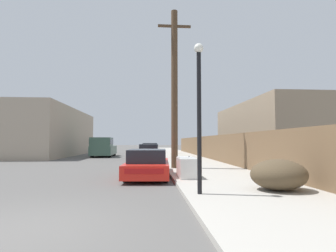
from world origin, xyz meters
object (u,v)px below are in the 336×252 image
(pickup_truck, at_px, (103,147))
(utility_pole, at_px, (174,87))
(discarded_fridge, at_px, (186,167))
(street_lamp, at_px, (199,104))
(parked_sports_car_red, at_px, (148,164))
(car_parked_mid, at_px, (149,152))
(pedestrian, at_px, (176,146))
(brush_pile, at_px, (279,175))
(car_parked_far, at_px, (149,150))

(pickup_truck, bearing_deg, utility_pole, 114.37)
(discarded_fridge, height_order, street_lamp, street_lamp)
(parked_sports_car_red, height_order, street_lamp, street_lamp)
(car_parked_mid, relative_size, street_lamp, 1.12)
(parked_sports_car_red, distance_m, pedestrian, 19.54)
(pedestrian, bearing_deg, parked_sports_car_red, -99.51)
(pedestrian, bearing_deg, discarded_fridge, -94.84)
(utility_pole, xyz_separation_m, brush_pile, (2.34, -6.57, -3.91))
(car_parked_far, relative_size, street_lamp, 1.06)
(utility_pole, distance_m, street_lamp, 7.18)
(discarded_fridge, bearing_deg, parked_sports_car_red, 150.11)
(car_parked_far, height_order, brush_pile, car_parked_far)
(parked_sports_car_red, bearing_deg, brush_pile, -42.75)
(car_parked_far, bearing_deg, pedestrian, 23.14)
(car_parked_mid, xyz_separation_m, pedestrian, (3.11, 7.97, 0.36))
(parked_sports_car_red, relative_size, utility_pole, 0.54)
(car_parked_far, bearing_deg, utility_pole, -89.13)
(car_parked_far, xyz_separation_m, utility_pole, (1.26, -15.02, 3.84))
(street_lamp, height_order, brush_pile, street_lamp)
(parked_sports_car_red, distance_m, street_lamp, 4.89)
(discarded_fridge, bearing_deg, car_parked_mid, 97.36)
(utility_pole, height_order, brush_pile, utility_pole)
(street_lamp, bearing_deg, brush_pile, 8.31)
(street_lamp, bearing_deg, car_parked_far, 93.21)
(discarded_fridge, distance_m, utility_pole, 5.34)
(parked_sports_car_red, bearing_deg, pickup_truck, 109.64)
(pickup_truck, relative_size, pedestrian, 3.19)
(pickup_truck, bearing_deg, parked_sports_car_red, 105.65)
(pickup_truck, height_order, street_lamp, street_lamp)
(discarded_fridge, xyz_separation_m, parked_sports_car_red, (-1.52, 0.90, 0.04))
(utility_pole, relative_size, street_lamp, 2.09)
(utility_pole, distance_m, pedestrian, 17.06)
(car_parked_mid, bearing_deg, parked_sports_car_red, -87.64)
(car_parked_mid, relative_size, brush_pile, 2.84)
(street_lamp, bearing_deg, pedestrian, 85.51)
(parked_sports_car_red, relative_size, car_parked_far, 1.06)
(pickup_truck, bearing_deg, brush_pile, 112.57)
(pickup_truck, relative_size, utility_pole, 0.62)
(car_parked_far, bearing_deg, car_parked_mid, -94.25)
(discarded_fridge, xyz_separation_m, car_parked_mid, (-1.41, 12.19, 0.11))
(car_parked_far, relative_size, pickup_truck, 0.81)
(car_parked_mid, height_order, pedestrian, pedestrian)
(pickup_truck, distance_m, street_lamp, 20.36)
(parked_sports_car_red, bearing_deg, utility_pole, 65.53)
(brush_pile, height_order, pedestrian, pedestrian)
(pickup_truck, xyz_separation_m, street_lamp, (5.81, -19.45, 1.59))
(discarded_fridge, bearing_deg, pickup_truck, 111.05)
(discarded_fridge, bearing_deg, pedestrian, 85.95)
(parked_sports_car_red, bearing_deg, pedestrian, 83.90)
(discarded_fridge, xyz_separation_m, utility_pole, (-0.11, 3.57, 3.97))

